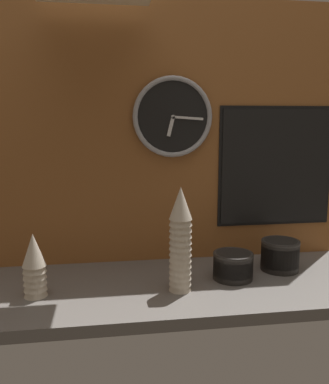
# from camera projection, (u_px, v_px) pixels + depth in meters

# --- Properties ---
(ground_plane) EXTENTS (1.60, 0.56, 0.04)m
(ground_plane) POSITION_uv_depth(u_px,v_px,m) (161.00, 288.00, 1.47)
(ground_plane) COLOR slate
(wall_tiled_back) EXTENTS (1.60, 0.03, 1.05)m
(wall_tiled_back) POSITION_uv_depth(u_px,v_px,m) (152.00, 134.00, 1.64)
(wall_tiled_back) COLOR #A3602D
(wall_tiled_back) RESTS_ON ground_plane
(cup_stack_left) EXTENTS (0.08, 0.08, 0.22)m
(cup_stack_left) POSITION_uv_depth(u_px,v_px,m) (34.00, 265.00, 1.34)
(cup_stack_left) COLOR beige
(cup_stack_left) RESTS_ON ground_plane
(cup_stack_center_right) EXTENTS (0.08, 0.08, 0.36)m
(cup_stack_center_right) POSITION_uv_depth(u_px,v_px,m) (180.00, 240.00, 1.37)
(cup_stack_center_right) COLOR beige
(cup_stack_center_right) RESTS_ON ground_plane
(bowl_stack_right) EXTENTS (0.15, 0.15, 0.10)m
(bowl_stack_right) POSITION_uv_depth(u_px,v_px,m) (233.00, 265.00, 1.50)
(bowl_stack_right) COLOR black
(bowl_stack_right) RESTS_ON ground_plane
(bowl_stack_far_right) EXTENTS (0.15, 0.15, 0.12)m
(bowl_stack_far_right) POSITION_uv_depth(u_px,v_px,m) (280.00, 254.00, 1.59)
(bowl_stack_far_right) COLOR black
(bowl_stack_far_right) RESTS_ON ground_plane
(wall_clock) EXTENTS (0.32, 0.03, 0.32)m
(wall_clock) POSITION_uv_depth(u_px,v_px,m) (173.00, 117.00, 1.61)
(wall_clock) COLOR black
(menu_board) EXTENTS (0.50, 0.01, 0.50)m
(menu_board) POSITION_uv_depth(u_px,v_px,m) (276.00, 167.00, 1.72)
(menu_board) COLOR black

